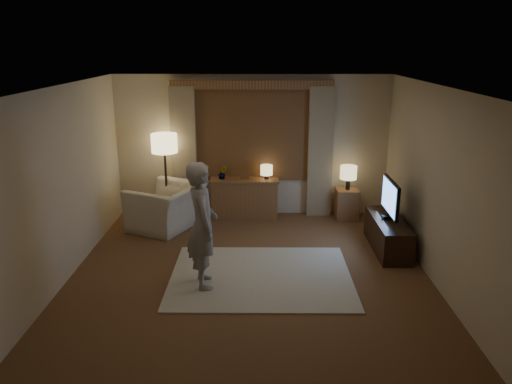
{
  "coord_description": "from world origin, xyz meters",
  "views": [
    {
      "loc": [
        0.14,
        -6.3,
        3.13
      ],
      "look_at": [
        0.09,
        0.6,
        1.06
      ],
      "focal_mm": 35.0,
      "sensor_mm": 36.0,
      "label": 1
    }
  ],
  "objects_px": {
    "person": "(202,225)",
    "tv_stand": "(388,234)",
    "armchair": "(166,207)",
    "sideboard": "(245,199)",
    "side_table": "(347,204)"
  },
  "relations": [
    {
      "from": "person",
      "to": "tv_stand",
      "type": "bearing_deg",
      "value": -78.75
    },
    {
      "from": "armchair",
      "to": "person",
      "type": "xyz_separation_m",
      "value": [
        0.88,
        -2.18,
        0.48
      ]
    },
    {
      "from": "tv_stand",
      "to": "sideboard",
      "type": "bearing_deg",
      "value": 146.9
    },
    {
      "from": "sideboard",
      "to": "person",
      "type": "height_order",
      "value": "person"
    },
    {
      "from": "sideboard",
      "to": "armchair",
      "type": "height_order",
      "value": "armchair"
    },
    {
      "from": "sideboard",
      "to": "tv_stand",
      "type": "height_order",
      "value": "sideboard"
    },
    {
      "from": "side_table",
      "to": "person",
      "type": "xyz_separation_m",
      "value": [
        -2.35,
        -2.69,
        0.58
      ]
    },
    {
      "from": "sideboard",
      "to": "person",
      "type": "relative_size",
      "value": 0.71
    },
    {
      "from": "sideboard",
      "to": "armchair",
      "type": "distance_m",
      "value": 1.46
    },
    {
      "from": "person",
      "to": "sideboard",
      "type": "bearing_deg",
      "value": -22.81
    },
    {
      "from": "sideboard",
      "to": "tv_stand",
      "type": "bearing_deg",
      "value": -33.1
    },
    {
      "from": "side_table",
      "to": "person",
      "type": "distance_m",
      "value": 3.62
    },
    {
      "from": "sideboard",
      "to": "person",
      "type": "xyz_separation_m",
      "value": [
        -0.47,
        -2.74,
        0.51
      ]
    },
    {
      "from": "tv_stand",
      "to": "person",
      "type": "bearing_deg",
      "value": -155.63
    },
    {
      "from": "side_table",
      "to": "person",
      "type": "relative_size",
      "value": 0.33
    }
  ]
}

